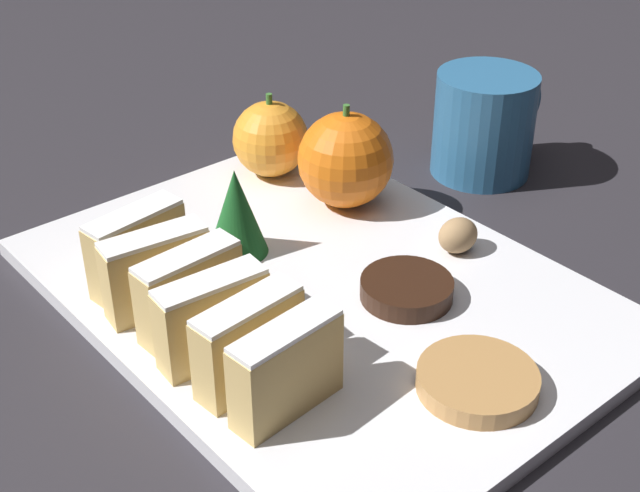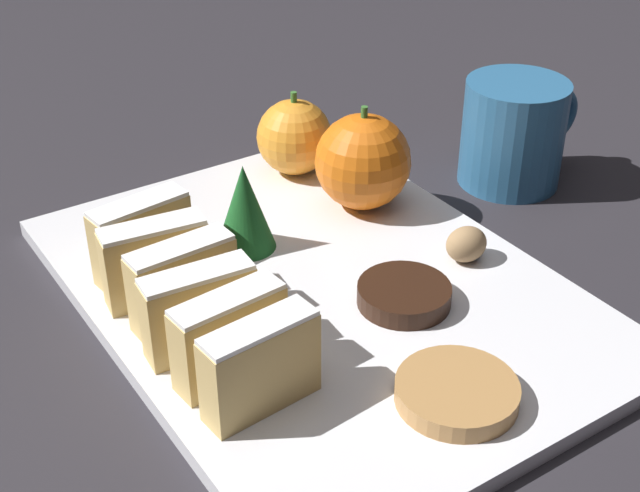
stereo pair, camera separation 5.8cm
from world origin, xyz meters
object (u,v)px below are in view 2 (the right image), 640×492
at_px(orange_far, 294,137).
at_px(coffee_mug, 515,133).
at_px(chocolate_cookie, 404,295).
at_px(walnut, 466,244).
at_px(orange_near, 363,162).

xyz_separation_m(orange_far, coffee_mug, (0.15, -0.09, 0.00)).
xyz_separation_m(orange_far, chocolate_cookie, (-0.04, -0.20, -0.02)).
bearing_deg(walnut, orange_near, 97.75).
bearing_deg(orange_far, chocolate_cookie, -101.63).
distance_m(orange_near, coffee_mug, 0.14).
bearing_deg(coffee_mug, walnut, -145.71).
relative_size(orange_near, chocolate_cookie, 1.33).
xyz_separation_m(orange_near, coffee_mug, (0.14, -0.02, -0.00)).
relative_size(orange_far, chocolate_cookie, 1.14).
distance_m(orange_far, chocolate_cookie, 0.20).
relative_size(orange_far, coffee_mug, 0.61).
bearing_deg(walnut, orange_far, 98.71).
height_order(orange_near, chocolate_cookie, orange_near).
height_order(orange_far, chocolate_cookie, orange_far).
height_order(walnut, coffee_mug, coffee_mug).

